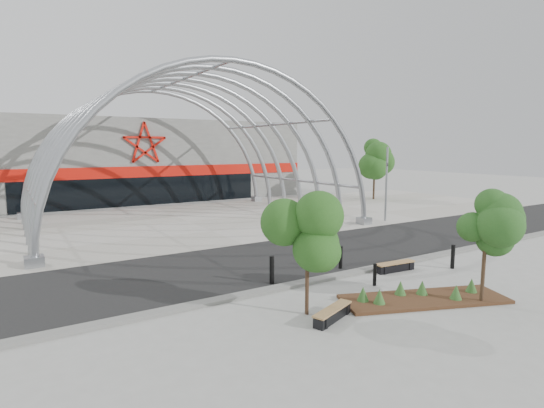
# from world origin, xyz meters

# --- Properties ---
(ground) EXTENTS (140.00, 140.00, 0.00)m
(ground) POSITION_xyz_m (0.00, 0.00, 0.00)
(ground) COLOR gray
(ground) RESTS_ON ground
(road) EXTENTS (140.00, 7.00, 0.02)m
(road) POSITION_xyz_m (0.00, 3.50, 0.01)
(road) COLOR black
(road) RESTS_ON ground
(forecourt) EXTENTS (60.00, 17.00, 0.04)m
(forecourt) POSITION_xyz_m (0.00, 15.50, 0.02)
(forecourt) COLOR #A5A195
(forecourt) RESTS_ON ground
(kerb) EXTENTS (60.00, 0.50, 0.12)m
(kerb) POSITION_xyz_m (0.00, -0.25, 0.06)
(kerb) COLOR slate
(kerb) RESTS_ON ground
(arena_building) EXTENTS (34.00, 15.24, 8.00)m
(arena_building) POSITION_xyz_m (0.00, 33.45, 3.99)
(arena_building) COLOR slate
(arena_building) RESTS_ON ground
(vault_canopy) EXTENTS (20.80, 15.80, 20.36)m
(vault_canopy) POSITION_xyz_m (0.00, 15.50, 0.02)
(vault_canopy) COLOR #94989E
(vault_canopy) RESTS_ON ground
(planting_bed) EXTENTS (6.04, 3.73, 0.61)m
(planting_bed) POSITION_xyz_m (1.26, -3.88, 0.15)
(planting_bed) COLOR #362115
(planting_bed) RESTS_ON ground
(signal_pole) EXTENTS (0.28, 0.76, 5.36)m
(signal_pole) POSITION_xyz_m (12.20, 8.12, 2.80)
(signal_pole) COLOR gray
(signal_pole) RESTS_ON ground
(street_tree_0) EXTENTS (1.69, 1.69, 3.84)m
(street_tree_0) POSITION_xyz_m (-2.88, -2.75, 2.76)
(street_tree_0) COLOR #321F12
(street_tree_0) RESTS_ON ground
(street_tree_1) EXTENTS (1.60, 1.60, 3.79)m
(street_tree_1) POSITION_xyz_m (2.75, -5.16, 2.72)
(street_tree_1) COLOR #2F2013
(street_tree_1) RESTS_ON ground
(bench_0) EXTENTS (1.85, 1.04, 0.38)m
(bench_0) POSITION_xyz_m (-2.48, -3.54, 0.19)
(bench_0) COLOR black
(bench_0) RESTS_ON ground
(bench_1) EXTENTS (1.95, 0.60, 0.40)m
(bench_1) POSITION_xyz_m (3.20, -0.92, 0.20)
(bench_1) COLOR black
(bench_1) RESTS_ON ground
(bollard_0) EXTENTS (0.18, 0.18, 1.12)m
(bollard_0) POSITION_xyz_m (-2.22, 0.44, 0.56)
(bollard_0) COLOR black
(bollard_0) RESTS_ON ground
(bollard_1) EXTENTS (0.16, 0.16, 0.97)m
(bollard_1) POSITION_xyz_m (-2.21, 0.42, 0.49)
(bollard_1) COLOR black
(bollard_1) RESTS_ON ground
(bollard_2) EXTENTS (0.16, 0.16, 1.02)m
(bollard_2) POSITION_xyz_m (1.45, 0.61, 0.51)
(bollard_2) COLOR black
(bollard_2) RESTS_ON ground
(bollard_3) EXTENTS (0.14, 0.14, 0.86)m
(bollard_3) POSITION_xyz_m (1.05, -1.83, 0.43)
(bollard_3) COLOR black
(bollard_3) RESTS_ON ground
(bollard_4) EXTENTS (0.17, 0.17, 1.07)m
(bollard_4) POSITION_xyz_m (5.68, -1.97, 0.54)
(bollard_4) COLOR black
(bollard_4) RESTS_ON ground
(bg_tree_1) EXTENTS (2.70, 2.70, 5.91)m
(bg_tree_1) POSITION_xyz_m (21.00, 18.00, 4.25)
(bg_tree_1) COLOR black
(bg_tree_1) RESTS_ON ground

